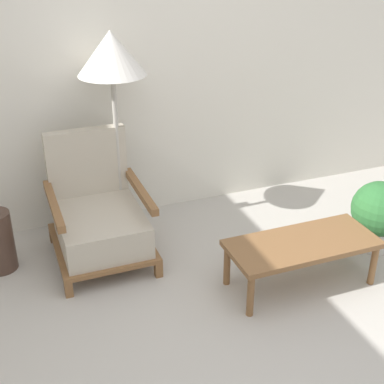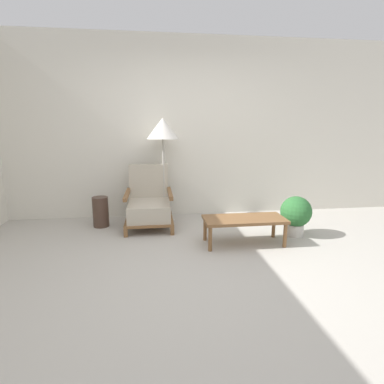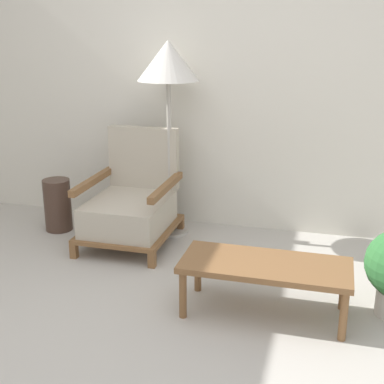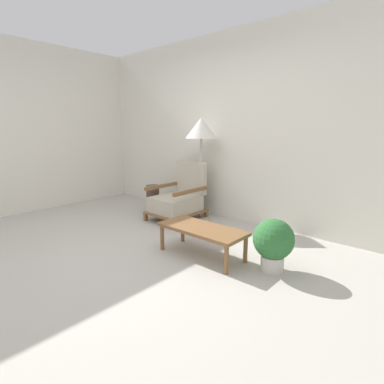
% 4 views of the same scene
% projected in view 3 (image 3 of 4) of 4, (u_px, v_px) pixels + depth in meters
% --- Properties ---
extents(ground_plane, '(14.00, 14.00, 0.00)m').
position_uv_depth(ground_plane, '(117.00, 369.00, 2.63)').
color(ground_plane, '#B7B2A8').
extents(wall_back, '(8.00, 0.06, 2.70)m').
position_uv_depth(wall_back, '(215.00, 60.00, 4.15)').
color(wall_back, silver).
rests_on(wall_back, ground_plane).
extents(armchair, '(0.65, 0.75, 0.85)m').
position_uv_depth(armchair, '(132.00, 204.00, 4.07)').
color(armchair, brown).
rests_on(armchair, ground_plane).
extents(floor_lamp, '(0.46, 0.46, 1.51)m').
position_uv_depth(floor_lamp, '(168.00, 69.00, 3.95)').
color(floor_lamp, '#B7B2A8').
rests_on(floor_lamp, ground_plane).
extents(coffee_table, '(0.97, 0.42, 0.32)m').
position_uv_depth(coffee_table, '(265.00, 269.00, 3.05)').
color(coffee_table, brown).
rests_on(coffee_table, ground_plane).
extents(vase, '(0.22, 0.22, 0.42)m').
position_uv_depth(vase, '(58.00, 205.00, 4.34)').
color(vase, '#473328').
rests_on(vase, ground_plane).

